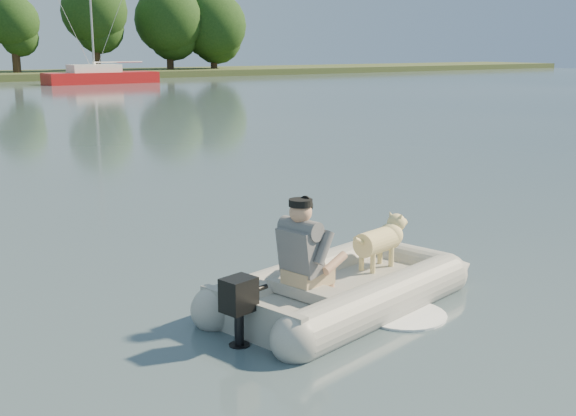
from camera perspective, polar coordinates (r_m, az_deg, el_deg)
water at (r=8.04m, az=5.88°, el=-8.25°), size 160.00×160.00×0.00m
dinghy at (r=8.17m, az=4.66°, el=-3.44°), size 5.46×4.50×1.40m
man at (r=7.63m, az=1.09°, el=-3.12°), size 0.86×0.78×1.09m
dog at (r=8.73m, az=7.04°, el=-2.96°), size 0.99×0.54×0.63m
outboard_motor at (r=7.08m, az=-3.89°, el=-8.44°), size 0.47×0.38×0.79m
sailboat at (r=58.88m, az=-14.62°, el=10.01°), size 8.77×2.89×11.95m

